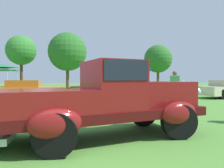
# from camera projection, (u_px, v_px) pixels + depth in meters

# --- Properties ---
(ground_plane) EXTENTS (120.00, 120.00, 0.00)m
(ground_plane) POSITION_uv_depth(u_px,v_px,m) (71.00, 146.00, 4.19)
(ground_plane) COLOR #4C8433
(feature_pickup_truck) EXTENTS (4.66, 2.84, 1.70)m
(feature_pickup_truck) POSITION_uv_depth(u_px,v_px,m) (109.00, 99.00, 4.79)
(feature_pickup_truck) COLOR #400B0B
(feature_pickup_truck) RESTS_ON ground_plane
(show_car_orange) EXTENTS (4.28, 2.13, 1.22)m
(show_car_orange) POSITION_uv_depth(u_px,v_px,m) (26.00, 90.00, 13.07)
(show_car_orange) COLOR orange
(show_car_orange) RESTS_ON ground_plane
(show_car_burgundy) EXTENTS (4.83, 2.76, 1.22)m
(show_car_burgundy) POSITION_uv_depth(u_px,v_px,m) (106.00, 89.00, 14.56)
(show_car_burgundy) COLOR maroon
(show_car_burgundy) RESTS_ON ground_plane
(spectator_far_side) EXTENTS (0.44, 0.31, 1.69)m
(spectator_far_side) POSITION_uv_depth(u_px,v_px,m) (175.00, 87.00, 10.35)
(spectator_far_side) COLOR #283351
(spectator_far_side) RESTS_ON ground_plane
(canopy_tent_center_field) EXTENTS (3.01, 3.01, 2.71)m
(canopy_tent_center_field) POSITION_uv_depth(u_px,v_px,m) (133.00, 68.00, 22.15)
(canopy_tent_center_field) COLOR #B7B7BC
(canopy_tent_center_field) RESTS_ON ground_plane
(treeline_mid_left) EXTENTS (4.65, 4.65, 8.10)m
(treeline_mid_left) POSITION_uv_depth(u_px,v_px,m) (21.00, 50.00, 34.00)
(treeline_mid_left) COLOR #47331E
(treeline_mid_left) RESTS_ON ground_plane
(treeline_center) EXTENTS (5.47, 5.47, 7.88)m
(treeline_center) POSITION_uv_depth(u_px,v_px,m) (67.00, 52.00, 30.83)
(treeline_center) COLOR brown
(treeline_center) RESTS_ON ground_plane
(treeline_mid_right) EXTENTS (4.82, 4.82, 7.16)m
(treeline_mid_right) POSITION_uv_depth(u_px,v_px,m) (158.00, 59.00, 37.44)
(treeline_mid_right) COLOR brown
(treeline_mid_right) RESTS_ON ground_plane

